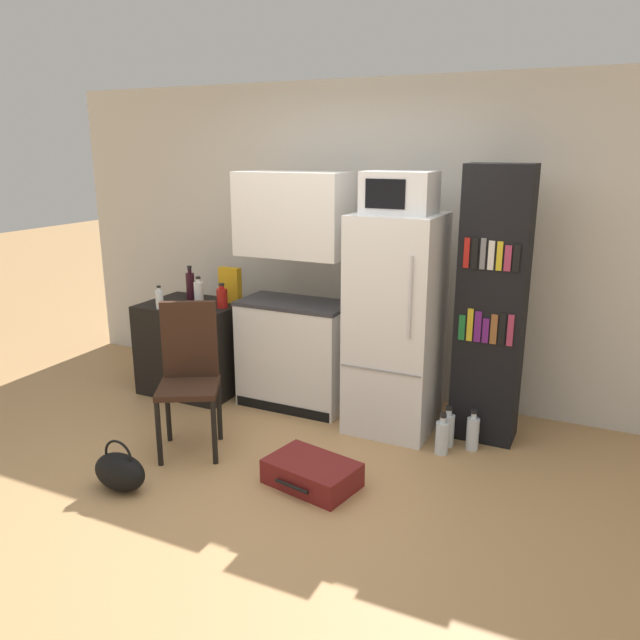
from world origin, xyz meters
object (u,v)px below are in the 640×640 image
suitcase_large_flat (312,473)px  side_table (194,347)px  cereal_box (230,285)px  handbag (120,471)px  bottle_wine_dark (190,285)px  chair (189,366)px  kitchen_hutch (294,302)px  bottle_ketchup_red (222,297)px  bottle_milk_white (199,291)px  bookshelf (491,307)px  water_bottle_back (448,429)px  water_bottle_front (473,433)px  refrigerator (395,325)px  water_bottle_middle (442,437)px  bottle_clear_short (159,299)px  microwave (400,192)px  bowl (179,305)px

suitcase_large_flat → side_table: bearing=159.9°
cereal_box → handbag: size_ratio=0.83×
bottle_wine_dark → chair: 1.29m
kitchen_hutch → bottle_wine_dark: bearing=177.9°
chair → bottle_ketchup_red: bearing=80.4°
bottle_wine_dark → bottle_milk_white: bearing=-22.4°
bookshelf → water_bottle_back: bearing=-124.5°
water_bottle_front → bookshelf: bearing=85.9°
refrigerator → cereal_box: bearing=174.3°
kitchen_hutch → water_bottle_back: (1.33, -0.20, -0.74)m
refrigerator → bottle_milk_white: 1.79m
kitchen_hutch → refrigerator: (0.87, -0.07, -0.06)m
refrigerator → bottle_ketchup_red: bearing=-178.9°
cereal_box → handbag: (0.32, -1.75, -0.80)m
bottle_milk_white → water_bottle_middle: 2.38m
side_table → water_bottle_back: side_table is taller
bottle_ketchup_red → bottle_clear_short: bearing=-150.0°
water_bottle_middle → bottle_ketchup_red: bearing=172.9°
kitchen_hutch → chair: kitchen_hutch is taller
bookshelf → suitcase_large_flat: bearing=-125.0°
side_table → suitcase_large_flat: bearing=-31.6°
bottle_clear_short → suitcase_large_flat: 2.07m
bookshelf → suitcase_large_flat: 1.69m
bookshelf → water_bottle_front: 0.89m
water_bottle_front → chair: bearing=-156.2°
kitchen_hutch → water_bottle_front: bearing=-7.0°
handbag → bottle_wine_dark: bearing=112.2°
bottle_milk_white → chair: (0.61, -0.97, -0.27)m
bottle_clear_short → cereal_box: size_ratio=0.64×
bottle_milk_white → chair: size_ratio=0.21×
bottle_ketchup_red → water_bottle_back: bearing=-3.1°
bottle_clear_short → handbag: 1.67m
refrigerator → suitcase_large_flat: bearing=-99.4°
water_bottle_front → bottle_clear_short: bearing=-176.3°
bottle_milk_white → side_table: bearing=-105.4°
handbag → water_bottle_back: size_ratio=1.21×
bookshelf → water_bottle_front: bearing=-94.1°
side_table → water_bottle_middle: bearing=-6.2°
chair → suitcase_large_flat: bearing=-36.1°
side_table → water_bottle_front: size_ratio=2.69×
bottle_clear_short → water_bottle_back: bearing=3.5°
bottle_milk_white → water_bottle_middle: size_ratio=0.73×
microwave → bottle_milk_white: microwave is taller
kitchen_hutch → bottle_wine_dark: 1.04m
bowl → water_bottle_front: bowl is taller
side_table → suitcase_large_flat: (1.64, -1.01, -0.31)m
bottle_wine_dark → water_bottle_back: 2.51m
chair → water_bottle_middle: size_ratio=3.48×
kitchen_hutch → suitcase_large_flat: bearing=-57.5°
bottle_ketchup_red → cereal_box: cereal_box is taller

